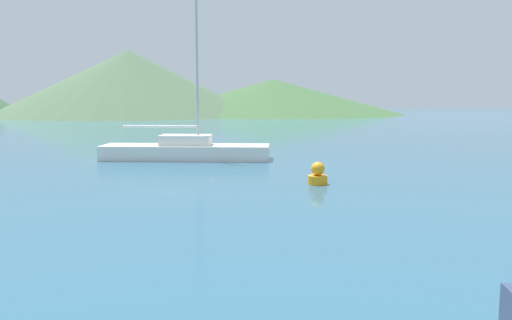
{
  "coord_description": "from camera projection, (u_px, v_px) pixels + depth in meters",
  "views": [
    {
      "loc": [
        -2.37,
        0.21,
        2.99
      ],
      "look_at": [
        0.52,
        14.0,
        1.2
      ],
      "focal_mm": 35.0,
      "sensor_mm": 36.0,
      "label": 1
    }
  ],
  "objects": [
    {
      "name": "sailboat_inner",
      "position": [
        186.0,
        150.0,
        23.94
      ],
      "size": [
        8.23,
        3.88,
        7.47
      ],
      "rotation": [
        0.0,
        0.0,
        -0.25
      ],
      "color": "white",
      "rests_on": "ground_plane"
    },
    {
      "name": "buoy_marker",
      "position": [
        318.0,
        175.0,
        17.13
      ],
      "size": [
        0.67,
        0.67,
        0.77
      ],
      "color": "orange",
      "rests_on": "ground_plane"
    },
    {
      "name": "hill_central",
      "position": [
        129.0,
        83.0,
        81.92
      ],
      "size": [
        42.81,
        42.81,
        10.52
      ],
      "color": "#4C6647",
      "rests_on": "ground_plane"
    },
    {
      "name": "hill_east",
      "position": [
        273.0,
        97.0,
        88.45
      ],
      "size": [
        44.93,
        44.93,
        6.06
      ],
      "color": "#3D6038",
      "rests_on": "ground_plane"
    }
  ]
}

